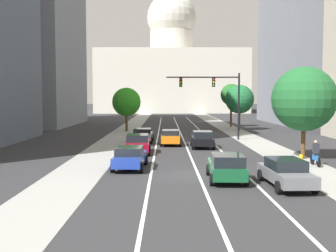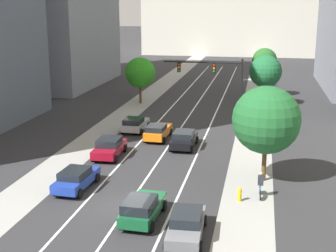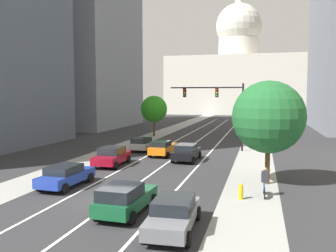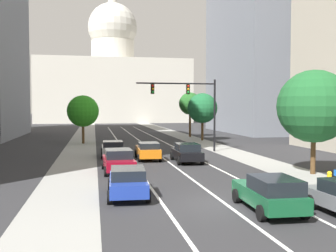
% 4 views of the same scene
% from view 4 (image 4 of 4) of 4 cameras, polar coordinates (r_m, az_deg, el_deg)
% --- Properties ---
extents(ground_plane, '(400.00, 400.00, 0.00)m').
position_cam_4_polar(ground_plane, '(57.10, -4.93, -1.64)').
color(ground_plane, '#2B2B2D').
extents(sidewalk_left, '(3.33, 130.00, 0.01)m').
position_cam_4_polar(sidewalk_left, '(51.84, -12.41, -2.14)').
color(sidewalk_left, gray).
rests_on(sidewalk_left, ground).
extents(sidewalk_right, '(3.33, 130.00, 0.01)m').
position_cam_4_polar(sidewalk_right, '(53.45, 3.44, -1.93)').
color(sidewalk_right, gray).
rests_on(sidewalk_right, ground).
extents(lane_stripe_left, '(0.16, 90.00, 0.01)m').
position_cam_4_polar(lane_stripe_left, '(41.97, -6.65, -3.23)').
color(lane_stripe_left, white).
rests_on(lane_stripe_left, ground).
extents(lane_stripe_center, '(0.16, 90.00, 0.01)m').
position_cam_4_polar(lane_stripe_center, '(42.27, -2.83, -3.17)').
color(lane_stripe_center, white).
rests_on(lane_stripe_center, ground).
extents(lane_stripe_right, '(0.16, 90.00, 0.01)m').
position_cam_4_polar(lane_stripe_right, '(42.75, 0.91, -3.10)').
color(lane_stripe_right, white).
rests_on(lane_stripe_right, ground).
extents(office_tower_far_right, '(19.75, 25.07, 29.50)m').
position_cam_4_polar(office_tower_far_right, '(72.92, 15.75, 10.87)').
color(office_tower_far_right, gray).
rests_on(office_tower_far_right, ground).
extents(capitol_building, '(43.12, 29.07, 36.95)m').
position_cam_4_polar(capitol_building, '(120.17, -8.07, 6.30)').
color(capitol_building, beige).
rests_on(capitol_building, ground).
extents(car_blue, '(2.15, 4.47, 1.43)m').
position_cam_4_polar(car_blue, '(19.41, -5.93, -8.05)').
color(car_blue, '#1E389E').
rests_on(car_blue, ground).
extents(car_green, '(2.14, 4.41, 1.54)m').
position_cam_4_polar(car_green, '(17.09, 14.71, -9.47)').
color(car_green, '#14512D').
rests_on(car_green, ground).
extents(car_crimson, '(2.22, 4.47, 1.55)m').
position_cam_4_polar(car_crimson, '(26.56, -7.27, -5.02)').
color(car_crimson, maroon).
rests_on(car_crimson, ground).
extents(car_black, '(2.12, 4.37, 1.52)m').
position_cam_4_polar(car_black, '(31.02, 2.76, -3.89)').
color(car_black, black).
rests_on(car_black, ground).
extents(car_silver, '(2.12, 4.09, 1.45)m').
position_cam_4_polar(car_silver, '(34.66, -8.11, -3.26)').
color(car_silver, '#B2B5BA').
rests_on(car_silver, ground).
extents(car_orange, '(2.06, 4.52, 1.50)m').
position_cam_4_polar(car_orange, '(32.58, -2.96, -3.59)').
color(car_orange, orange).
rests_on(car_orange, ground).
extents(traffic_signal_mast, '(7.87, 0.39, 7.12)m').
position_cam_4_polar(traffic_signal_mast, '(38.11, 3.42, 3.91)').
color(traffic_signal_mast, black).
rests_on(traffic_signal_mast, ground).
extents(fire_hydrant, '(0.26, 0.35, 0.91)m').
position_cam_4_polar(fire_hydrant, '(23.19, 22.58, -7.20)').
color(fire_hydrant, yellow).
rests_on(fire_hydrant, ground).
extents(street_tree_mid_left, '(3.81, 3.81, 5.82)m').
position_cam_4_polar(street_tree_mid_left, '(47.90, -12.37, 2.14)').
color(street_tree_mid_left, '#51381E').
rests_on(street_tree_mid_left, ground).
extents(street_tree_near_right, '(3.28, 3.28, 6.56)m').
position_cam_4_polar(street_tree_near_right, '(57.32, 3.25, 3.28)').
color(street_tree_near_right, '#51381E').
rests_on(street_tree_near_right, ground).
extents(street_tree_mid_right, '(4.77, 4.77, 6.84)m').
position_cam_4_polar(street_tree_mid_right, '(27.09, 20.62, 2.71)').
color(street_tree_mid_right, '#51381E').
rests_on(street_tree_mid_right, ground).
extents(street_tree_far_right, '(3.96, 3.96, 6.24)m').
position_cam_4_polar(street_tree_far_right, '(51.47, 5.07, 2.62)').
color(street_tree_far_right, '#51381E').
rests_on(street_tree_far_right, ground).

